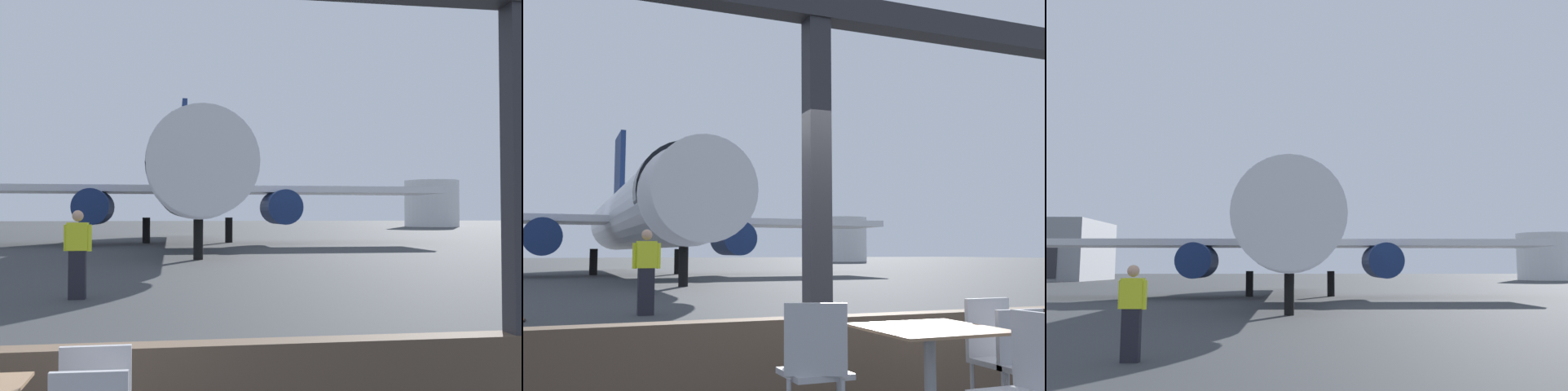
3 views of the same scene
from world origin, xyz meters
TOP-DOWN VIEW (x-y plane):
  - ground_plane at (0.00, 40.00)m, footprint 220.00×220.00m
  - airplane at (2.48, 29.14)m, footprint 29.18×30.22m
  - ground_crew_worker at (-0.33, 7.79)m, footprint 0.55×0.22m
  - fuel_storage_tank at (36.59, 73.26)m, footprint 7.21×7.21m

SIDE VIEW (x-z plane):
  - ground_plane at x=0.00m, z-range 0.00..0.00m
  - ground_crew_worker at x=-0.33m, z-range 0.03..1.77m
  - fuel_storage_tank at x=36.59m, z-range 0.00..6.26m
  - airplane at x=2.48m, z-range -1.78..8.46m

